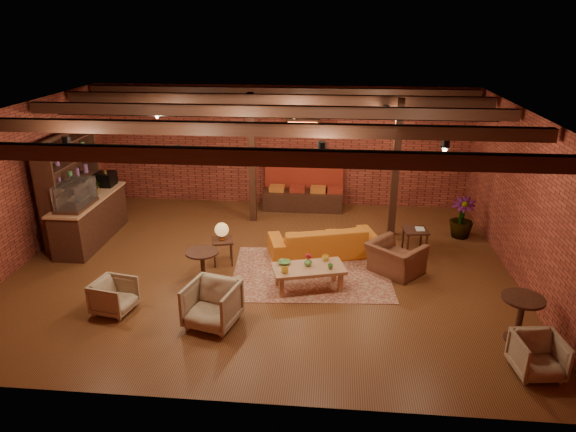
# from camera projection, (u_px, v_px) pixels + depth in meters

# --- Properties ---
(floor) EXTENTS (10.00, 10.00, 0.00)m
(floor) POSITION_uv_depth(u_px,v_px,m) (263.00, 267.00, 10.62)
(floor) COLOR #432310
(floor) RESTS_ON ground
(ceiling) EXTENTS (10.00, 8.00, 0.02)m
(ceiling) POSITION_uv_depth(u_px,v_px,m) (260.00, 112.00, 9.46)
(ceiling) COLOR black
(ceiling) RESTS_ON wall_back
(wall_back) EXTENTS (10.00, 0.02, 3.20)m
(wall_back) POSITION_uv_depth(u_px,v_px,m) (282.00, 146.00, 13.75)
(wall_back) COLOR maroon
(wall_back) RESTS_ON ground
(wall_front) EXTENTS (10.00, 0.02, 3.20)m
(wall_front) POSITION_uv_depth(u_px,v_px,m) (216.00, 297.00, 6.33)
(wall_front) COLOR maroon
(wall_front) RESTS_ON ground
(wall_left) EXTENTS (0.02, 8.00, 3.20)m
(wall_left) POSITION_uv_depth(u_px,v_px,m) (19.00, 187.00, 10.47)
(wall_left) COLOR maroon
(wall_left) RESTS_ON ground
(wall_right) EXTENTS (0.02, 8.00, 3.20)m
(wall_right) POSITION_uv_depth(u_px,v_px,m) (525.00, 202.00, 9.61)
(wall_right) COLOR maroon
(wall_right) RESTS_ON ground
(ceiling_beams) EXTENTS (9.80, 6.40, 0.22)m
(ceiling_beams) POSITION_uv_depth(u_px,v_px,m) (260.00, 118.00, 9.51)
(ceiling_beams) COLOR black
(ceiling_beams) RESTS_ON ceiling
(ceiling_pipe) EXTENTS (9.60, 0.12, 0.12)m
(ceiling_pipe) POSITION_uv_depth(u_px,v_px,m) (271.00, 115.00, 11.07)
(ceiling_pipe) COLOR black
(ceiling_pipe) RESTS_ON ceiling
(post_left) EXTENTS (0.16, 0.16, 3.20)m
(post_left) POSITION_uv_depth(u_px,v_px,m) (252.00, 159.00, 12.51)
(post_left) COLOR black
(post_left) RESTS_ON ground
(post_right) EXTENTS (0.16, 0.16, 3.20)m
(post_right) POSITION_uv_depth(u_px,v_px,m) (396.00, 169.00, 11.66)
(post_right) COLOR black
(post_right) RESTS_ON ground
(service_counter) EXTENTS (0.80, 2.50, 1.60)m
(service_counter) POSITION_uv_depth(u_px,v_px,m) (89.00, 208.00, 11.61)
(service_counter) COLOR black
(service_counter) RESTS_ON ground
(plant_counter) EXTENTS (0.35, 0.39, 0.30)m
(plant_counter) POSITION_uv_depth(u_px,v_px,m) (95.00, 188.00, 11.64)
(plant_counter) COLOR #337F33
(plant_counter) RESTS_ON service_counter
(shelving_hutch) EXTENTS (0.52, 2.00, 2.40)m
(shelving_hutch) POSITION_uv_depth(u_px,v_px,m) (72.00, 189.00, 11.59)
(shelving_hutch) COLOR black
(shelving_hutch) RESTS_ON ground
(banquette) EXTENTS (2.10, 0.70, 1.00)m
(banquette) POSITION_uv_depth(u_px,v_px,m) (303.00, 191.00, 13.68)
(banquette) COLOR maroon
(banquette) RESTS_ON ground
(service_sign) EXTENTS (0.86, 0.06, 0.30)m
(service_sign) POSITION_uv_depth(u_px,v_px,m) (303.00, 125.00, 12.60)
(service_sign) COLOR #F14818
(service_sign) RESTS_ON ceiling
(ceiling_spotlights) EXTENTS (6.40, 4.40, 0.28)m
(ceiling_spotlights) POSITION_uv_depth(u_px,v_px,m) (260.00, 130.00, 9.59)
(ceiling_spotlights) COLOR black
(ceiling_spotlights) RESTS_ON ceiling
(rug) EXTENTS (3.28, 2.60, 0.01)m
(rug) POSITION_uv_depth(u_px,v_px,m) (311.00, 273.00, 10.37)
(rug) COLOR maroon
(rug) RESTS_ON floor
(sofa) EXTENTS (2.44, 1.49, 0.67)m
(sofa) POSITION_uv_depth(u_px,v_px,m) (323.00, 241.00, 11.06)
(sofa) COLOR #C1661A
(sofa) RESTS_ON floor
(coffee_table) EXTENTS (1.47, 1.00, 0.71)m
(coffee_table) POSITION_uv_depth(u_px,v_px,m) (308.00, 269.00, 9.63)
(coffee_table) COLOR #9E6E4A
(coffee_table) RESTS_ON floor
(side_table_lamp) EXTENTS (0.53, 0.53, 0.91)m
(side_table_lamp) POSITION_uv_depth(u_px,v_px,m) (222.00, 233.00, 10.54)
(side_table_lamp) COLOR black
(side_table_lamp) RESTS_ON floor
(round_table_left) EXTENTS (0.64, 0.64, 0.66)m
(round_table_left) POSITION_uv_depth(u_px,v_px,m) (203.00, 261.00, 9.85)
(round_table_left) COLOR black
(round_table_left) RESTS_ON floor
(armchair_a) EXTENTS (0.71, 0.74, 0.66)m
(armchair_a) POSITION_uv_depth(u_px,v_px,m) (114.00, 295.00, 8.91)
(armchair_a) COLOR beige
(armchair_a) RESTS_ON floor
(armchair_b) EXTENTS (0.96, 0.92, 0.82)m
(armchair_b) POSITION_uv_depth(u_px,v_px,m) (212.00, 303.00, 8.50)
(armchair_b) COLOR beige
(armchair_b) RESTS_ON floor
(armchair_right) EXTENTS (1.16, 1.14, 0.86)m
(armchair_right) POSITION_uv_depth(u_px,v_px,m) (396.00, 253.00, 10.23)
(armchair_right) COLOR brown
(armchair_right) RESTS_ON floor
(side_table_book) EXTENTS (0.57, 0.57, 0.58)m
(side_table_book) POSITION_uv_depth(u_px,v_px,m) (415.00, 231.00, 11.07)
(side_table_book) COLOR black
(side_table_book) RESTS_ON floor
(round_table_right) EXTENTS (0.65, 0.65, 0.77)m
(round_table_right) POSITION_uv_depth(u_px,v_px,m) (521.00, 312.00, 8.05)
(round_table_right) COLOR black
(round_table_right) RESTS_ON floor
(armchair_far) EXTENTS (0.71, 0.67, 0.66)m
(armchair_far) POSITION_uv_depth(u_px,v_px,m) (538.00, 354.00, 7.33)
(armchair_far) COLOR beige
(armchair_far) RESTS_ON floor
(plant_tall) EXTENTS (2.05, 2.05, 2.90)m
(plant_tall) POSITION_uv_depth(u_px,v_px,m) (467.00, 178.00, 11.57)
(plant_tall) COLOR #4C7F4C
(plant_tall) RESTS_ON floor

